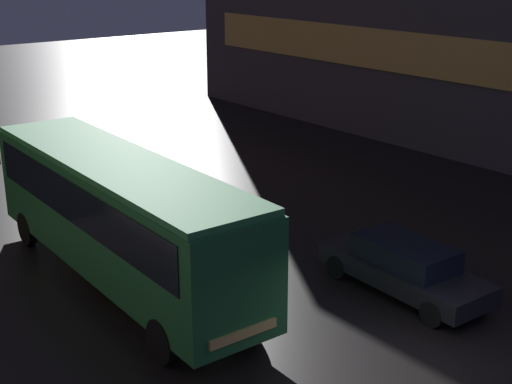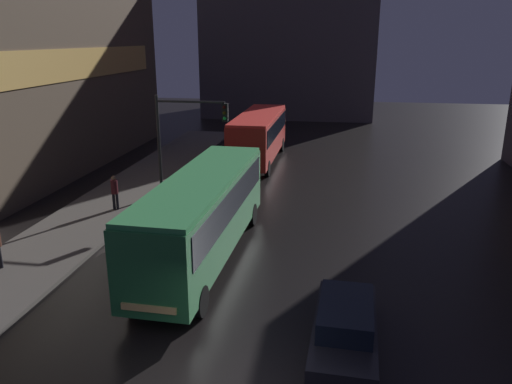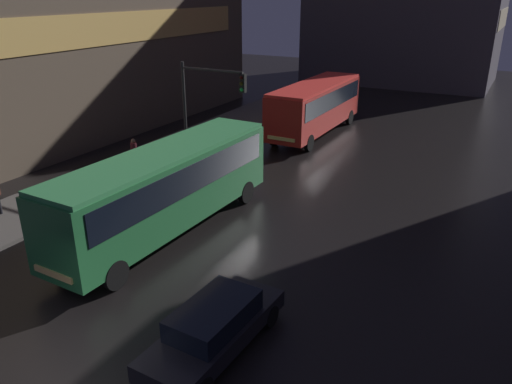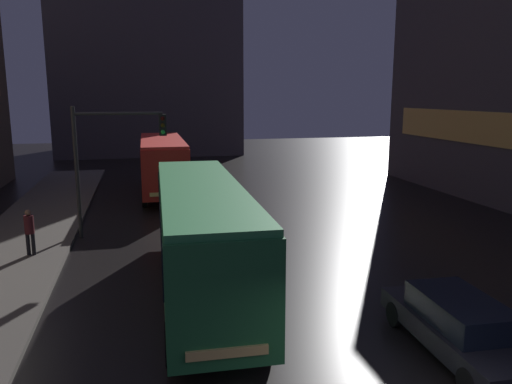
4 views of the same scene
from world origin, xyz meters
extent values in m
plane|color=black|center=(0.00, 0.00, 0.00)|extent=(120.00, 120.00, 0.00)
cube|color=#E0B25B|center=(14.12, 14.33, 4.17)|extent=(0.24, 22.32, 1.80)
cube|color=#236B38|center=(-2.47, 7.65, 1.88)|extent=(2.69, 10.94, 2.66)
cube|color=black|center=(-2.47, 7.65, 2.46)|extent=(2.73, 10.07, 1.10)
cube|color=#399252|center=(-2.47, 7.65, 3.29)|extent=(2.64, 10.72, 0.16)
cube|color=#F4CC72|center=(-2.64, 2.20, 0.95)|extent=(1.66, 0.15, 0.20)
cylinder|color=black|center=(-1.51, 3.58, 0.50)|extent=(0.28, 1.01, 1.00)
cylinder|color=black|center=(-3.68, 3.65, 0.50)|extent=(0.28, 1.01, 1.00)
cylinder|color=black|center=(-1.27, 11.65, 0.50)|extent=(0.28, 1.01, 1.00)
cylinder|color=black|center=(-3.43, 11.72, 0.50)|extent=(0.28, 1.01, 1.00)
cube|color=black|center=(2.87, 2.62, 0.55)|extent=(1.91, 4.73, 0.50)
cube|color=black|center=(2.87, 2.62, 1.10)|extent=(1.56, 2.62, 0.59)
cylinder|color=black|center=(3.57, 0.96, 0.32)|extent=(0.23, 0.65, 0.64)
cylinder|color=black|center=(2.03, 1.03, 0.32)|extent=(0.23, 0.65, 0.64)
cylinder|color=black|center=(3.71, 4.22, 0.32)|extent=(0.23, 0.65, 0.64)
cylinder|color=black|center=(2.16, 4.29, 0.32)|extent=(0.23, 0.65, 0.64)
camera|label=1|loc=(-10.42, -7.98, 8.31)|focal=50.00mm
camera|label=2|loc=(2.39, -9.66, 8.28)|focal=35.00mm
camera|label=3|loc=(8.95, -6.36, 8.95)|focal=35.00mm
camera|label=4|loc=(-4.13, -6.77, 5.96)|focal=35.00mm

